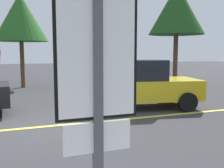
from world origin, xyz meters
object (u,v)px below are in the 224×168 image
(car_yellow_near_curb, at_px, (139,84))
(tree_left_verge, at_px, (177,10))
(speed_limit_sign, at_px, (97,83))
(tree_right_verge, at_px, (20,18))

(car_yellow_near_curb, xyz_separation_m, tree_left_verge, (4.70, 4.93, 3.52))
(car_yellow_near_curb, bearing_deg, speed_limit_sign, -117.73)
(tree_left_verge, distance_m, tree_right_verge, 8.72)
(car_yellow_near_curb, distance_m, tree_left_verge, 7.66)
(speed_limit_sign, distance_m, tree_right_verge, 13.92)
(car_yellow_near_curb, relative_size, tree_right_verge, 0.84)
(speed_limit_sign, relative_size, tree_right_verge, 0.49)
(tree_right_verge, bearing_deg, car_yellow_near_curb, -62.08)
(tree_left_verge, height_order, tree_right_verge, tree_left_verge)
(tree_left_verge, bearing_deg, tree_right_verge, 165.85)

